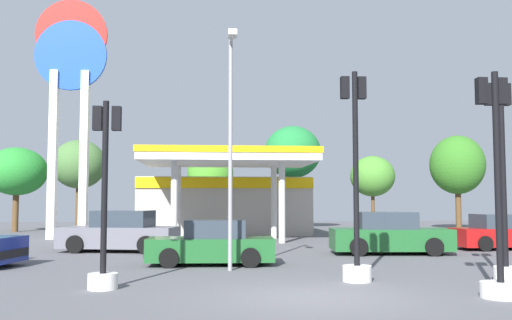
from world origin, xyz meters
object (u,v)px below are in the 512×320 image
tree_5 (457,165)px  car_4 (502,233)px  tree_0 (17,172)px  tree_4 (373,176)px  car_2 (212,244)px  tree_3 (293,152)px  traffic_signal_2 (503,200)px  traffic_signal_1 (498,228)px  tree_2 (210,173)px  station_pole_sign (70,86)px  corner_streetlamp (231,129)px  car_0 (390,235)px  car_1 (120,233)px  traffic_signal_0 (104,221)px  tree_1 (79,165)px  traffic_signal_3 (356,211)px

tree_5 → car_4: bearing=-108.2°
tree_0 → tree_4: bearing=0.6°
car_2 → tree_3: 23.74m
car_4 → traffic_signal_2: (-4.72, -8.99, 1.38)m
traffic_signal_1 → tree_4: 28.06m
traffic_signal_1 → tree_0: tree_0 is taller
tree_2 → tree_3: size_ratio=0.73×
station_pole_sign → traffic_signal_2: station_pole_sign is taller
corner_streetlamp → tree_4: bearing=64.5°
car_4 → corner_streetlamp: size_ratio=0.61×
tree_3 → tree_5: bearing=-10.9°
car_0 → car_1: (-10.37, 1.94, 0.02)m
car_4 → tree_3: bearing=109.2°
traffic_signal_0 → tree_0: tree_0 is taller
car_0 → car_1: 10.55m
corner_streetlamp → traffic_signal_0: bearing=-135.1°
traffic_signal_1 → tree_4: tree_4 is taller
car_0 → traffic_signal_1: size_ratio=0.96×
traffic_signal_1 → tree_3: tree_3 is taller
car_2 → tree_4: 23.86m
tree_3 → tree_4: size_ratio=1.44×
station_pole_sign → tree_5: size_ratio=1.96×
station_pole_sign → car_2: (7.53, -12.94, -7.53)m
tree_0 → traffic_signal_0: bearing=-68.2°
car_2 → tree_1: size_ratio=0.65×
station_pole_sign → car_2: bearing=-59.8°
station_pole_sign → tree_1: 9.63m
tree_0 → corner_streetlamp: (13.17, -22.32, 0.15)m
car_1 → traffic_signal_3: traffic_signal_3 is taller
station_pole_sign → tree_4: station_pole_sign is taller
car_1 → traffic_signal_1: (9.55, -11.76, 0.71)m
car_1 → tree_1: 17.85m
car_4 → car_2: bearing=-158.3°
traffic_signal_1 → tree_4: size_ratio=0.92×
car_1 → tree_1: tree_1 is taller
car_4 → tree_5: bearing=71.8°
traffic_signal_3 → tree_5: bearing=60.8°
car_1 → traffic_signal_0: bearing=-83.6°
car_1 → traffic_signal_2: size_ratio=0.94×
tree_1 → traffic_signal_3: bearing=-64.1°
car_0 → tree_3: (-0.83, 19.30, 4.77)m
car_1 → tree_2: size_ratio=0.89×
tree_3 → corner_streetlamp: (-5.41, -24.23, -1.42)m
tree_0 → tree_3: tree_3 is taller
tree_1 → tree_4: size_ratio=1.20×
tree_1 → traffic_signal_2: bearing=-57.9°
tree_5 → car_1: bearing=-143.8°
tree_3 → car_0: bearing=-87.6°
traffic_signal_0 → tree_1: (-6.41, 26.50, 2.96)m
car_1 → traffic_signal_3: 11.67m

